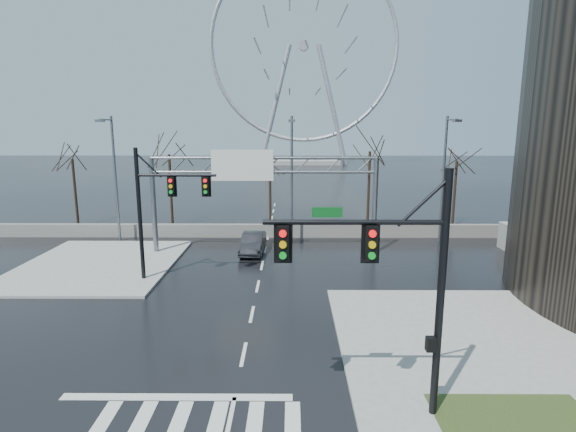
{
  "coord_description": "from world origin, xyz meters",
  "views": [
    {
      "loc": [
        1.93,
        -16.94,
        9.16
      ],
      "look_at": [
        1.77,
        9.0,
        4.0
      ],
      "focal_mm": 28.0,
      "sensor_mm": 36.0,
      "label": 1
    }
  ],
  "objects_px": {
    "sign_gantry": "(259,184)",
    "ferris_wheel": "(304,54)",
    "car": "(253,243)",
    "signal_mast_near": "(397,272)",
    "signal_mast_far": "(158,202)"
  },
  "relations": [
    {
      "from": "signal_mast_near",
      "to": "sign_gantry",
      "type": "bearing_deg",
      "value": 106.19
    },
    {
      "from": "sign_gantry",
      "to": "car",
      "type": "bearing_deg",
      "value": 153.8
    },
    {
      "from": "sign_gantry",
      "to": "ferris_wheel",
      "type": "bearing_deg",
      "value": 86.16
    },
    {
      "from": "signal_mast_near",
      "to": "car",
      "type": "bearing_deg",
      "value": 107.35
    },
    {
      "from": "signal_mast_far",
      "to": "car",
      "type": "relative_size",
      "value": 1.79
    },
    {
      "from": "signal_mast_near",
      "to": "signal_mast_far",
      "type": "relative_size",
      "value": 1.0
    },
    {
      "from": "signal_mast_near",
      "to": "ferris_wheel",
      "type": "relative_size",
      "value": 0.16
    },
    {
      "from": "car",
      "to": "signal_mast_near",
      "type": "bearing_deg",
      "value": -70.07
    },
    {
      "from": "signal_mast_near",
      "to": "ferris_wheel",
      "type": "xyz_separation_m",
      "value": [
        -0.14,
        99.04,
        21.26
      ]
    },
    {
      "from": "signal_mast_near",
      "to": "car",
      "type": "xyz_separation_m",
      "value": [
        -6.01,
        19.24,
        -4.14
      ]
    },
    {
      "from": "ferris_wheel",
      "to": "car",
      "type": "bearing_deg",
      "value": -94.21
    },
    {
      "from": "sign_gantry",
      "to": "signal_mast_near",
      "type": "bearing_deg",
      "value": -73.81
    },
    {
      "from": "sign_gantry",
      "to": "ferris_wheel",
      "type": "height_order",
      "value": "ferris_wheel"
    },
    {
      "from": "sign_gantry",
      "to": "ferris_wheel",
      "type": "xyz_separation_m",
      "value": [
        5.38,
        80.04,
        20.95
      ]
    },
    {
      "from": "signal_mast_far",
      "to": "sign_gantry",
      "type": "distance_m",
      "value": 8.14
    }
  ]
}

